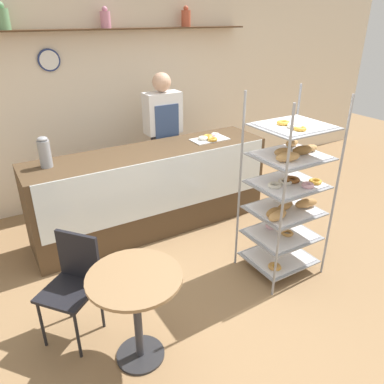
% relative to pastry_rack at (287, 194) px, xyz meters
% --- Properties ---
extents(ground_plane, '(14.00, 14.00, 0.00)m').
position_rel_pastry_rack_xyz_m(ground_plane, '(-0.73, 0.01, -0.84)').
color(ground_plane, olive).
extents(back_wall, '(10.00, 0.30, 2.70)m').
position_rel_pastry_rack_xyz_m(back_wall, '(-0.73, 2.59, 0.52)').
color(back_wall, beige).
rests_on(back_wall, ground_plane).
extents(display_counter, '(2.77, 0.67, 0.98)m').
position_rel_pastry_rack_xyz_m(display_counter, '(-0.73, 1.41, -0.35)').
color(display_counter, '#4C3823').
rests_on(display_counter, ground_plane).
extents(pastry_rack, '(0.67, 0.59, 1.77)m').
position_rel_pastry_rack_xyz_m(pastry_rack, '(0.00, 0.00, 0.00)').
color(pastry_rack, gray).
rests_on(pastry_rack, ground_plane).
extents(person_worker, '(0.45, 0.23, 1.73)m').
position_rel_pastry_rack_xyz_m(person_worker, '(-0.32, 1.89, 0.11)').
color(person_worker, '#282833').
rests_on(person_worker, ground_plane).
extents(cafe_table, '(0.66, 0.66, 0.75)m').
position_rel_pastry_rack_xyz_m(cafe_table, '(-1.65, -0.28, -0.28)').
color(cafe_table, '#262628').
rests_on(cafe_table, ground_plane).
extents(cafe_chair, '(0.53, 0.53, 0.86)m').
position_rel_pastry_rack_xyz_m(cafe_chair, '(-1.96, 0.22, -0.32)').
color(cafe_chair, black).
rests_on(cafe_chair, ground_plane).
extents(coffee_carafe, '(0.12, 0.12, 0.31)m').
position_rel_pastry_rack_xyz_m(coffee_carafe, '(-1.82, 1.48, 0.29)').
color(coffee_carafe, gray).
rests_on(coffee_carafe, display_counter).
extents(donut_tray_counter, '(0.45, 0.27, 0.05)m').
position_rel_pastry_rack_xyz_m(donut_tray_counter, '(0.05, 1.39, 0.16)').
color(donut_tray_counter, white).
rests_on(donut_tray_counter, display_counter).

